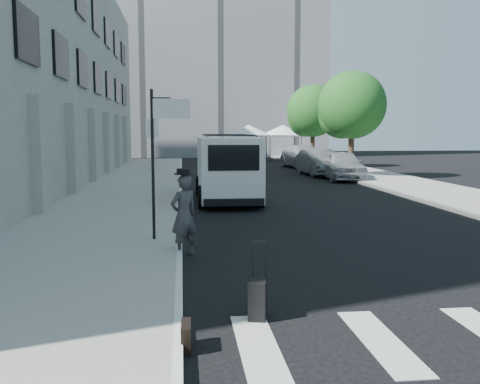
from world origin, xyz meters
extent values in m
plane|color=black|center=(0.00, 0.00, 0.00)|extent=(120.00, 120.00, 0.00)
cube|color=gray|center=(-4.25, 16.00, 0.07)|extent=(4.50, 48.00, 0.15)
cube|color=gray|center=(9.00, 20.00, 0.07)|extent=(4.00, 56.00, 0.15)
cube|color=slate|center=(2.00, 50.00, 12.50)|extent=(22.00, 12.00, 25.00)
cylinder|color=black|center=(-2.60, 3.20, 1.90)|extent=(0.07, 0.07, 3.50)
cube|color=white|center=(-2.60, 3.22, 2.75)|extent=(0.30, 0.03, 0.42)
cube|color=white|center=(-2.15, 3.20, 3.20)|extent=(0.85, 0.06, 0.45)
cylinder|color=black|center=(7.60, 20.00, 1.40)|extent=(0.32, 0.32, 2.80)
sphere|color=#1D4917|center=(7.60, 20.00, 4.13)|extent=(3.80, 3.80, 3.80)
sphere|color=#1D4917|center=(7.20, 20.60, 3.56)|extent=(2.66, 2.66, 2.66)
cylinder|color=black|center=(7.60, 29.00, 1.40)|extent=(0.32, 0.32, 2.80)
sphere|color=#1D4917|center=(7.60, 29.00, 4.13)|extent=(3.80, 3.80, 3.80)
sphere|color=#1D4917|center=(7.20, 29.60, 3.56)|extent=(2.66, 2.66, 2.66)
cylinder|color=black|center=(2.60, 36.60, 1.10)|extent=(0.06, 0.06, 2.20)
cylinder|color=black|center=(5.40, 36.60, 1.10)|extent=(0.06, 0.06, 2.20)
cylinder|color=black|center=(2.60, 39.40, 1.10)|extent=(0.06, 0.06, 2.20)
cylinder|color=black|center=(5.40, 39.40, 1.10)|extent=(0.06, 0.06, 2.20)
cube|color=white|center=(4.00, 38.00, 2.25)|extent=(3.00, 3.00, 0.12)
cone|color=white|center=(4.00, 38.00, 2.75)|extent=(4.00, 4.00, 0.90)
cylinder|color=black|center=(5.80, 37.10, 1.10)|extent=(0.06, 0.06, 2.20)
cylinder|color=black|center=(8.60, 37.10, 1.10)|extent=(0.06, 0.06, 2.20)
cylinder|color=black|center=(5.80, 39.90, 1.10)|extent=(0.06, 0.06, 2.20)
cylinder|color=black|center=(8.60, 39.90, 1.10)|extent=(0.06, 0.06, 2.20)
cube|color=white|center=(7.20, 38.50, 2.25)|extent=(3.00, 3.00, 0.12)
cone|color=white|center=(7.20, 38.50, 2.75)|extent=(4.00, 4.00, 0.90)
imported|color=#39393C|center=(-1.90, 2.00, 0.89)|extent=(0.77, 0.72, 1.78)
cube|color=black|center=(-1.90, -3.00, 0.17)|extent=(0.13, 0.44, 0.34)
cube|color=black|center=(-0.86, -2.00, 0.29)|extent=(0.33, 0.44, 0.57)
cylinder|color=black|center=(-0.91, -1.80, 0.82)|extent=(0.02, 0.02, 0.54)
cylinder|color=black|center=(-0.72, -1.85, 0.82)|extent=(0.02, 0.02, 0.54)
cube|color=black|center=(-0.82, -1.83, 1.09)|extent=(0.22, 0.08, 0.03)
cube|color=white|center=(-0.21, 11.00, 1.32)|extent=(2.16, 5.75, 2.23)
cube|color=white|center=(-0.19, 14.13, 0.80)|extent=(2.02, 0.97, 1.17)
cube|color=black|center=(-0.22, 8.15, 1.81)|extent=(1.70, 0.10, 0.85)
cylinder|color=black|center=(-1.20, 13.02, 0.40)|extent=(0.30, 0.81, 0.81)
cylinder|color=black|center=(0.82, 13.01, 0.40)|extent=(0.30, 0.81, 0.81)
cylinder|color=black|center=(-1.23, 9.09, 0.40)|extent=(0.30, 0.81, 0.81)
cylinder|color=black|center=(0.79, 9.08, 0.40)|extent=(0.30, 0.81, 0.81)
imported|color=#A4A6AC|center=(6.80, 19.15, 0.82)|extent=(2.17, 4.89, 1.64)
imported|color=#525559|center=(6.26, 21.92, 0.79)|extent=(1.90, 4.88, 1.59)
imported|color=#B1B4B9|center=(6.80, 28.36, 0.82)|extent=(2.91, 5.89, 1.65)
camera|label=1|loc=(-1.92, -9.39, 2.70)|focal=40.00mm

